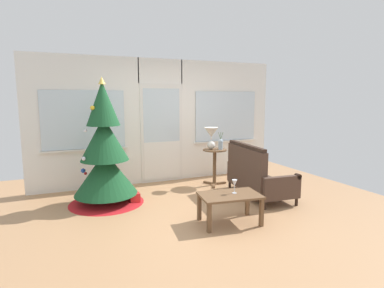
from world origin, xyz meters
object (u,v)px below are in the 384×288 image
Objects in this scene: side_table at (215,160)px; gift_box at (135,198)px; settee_sofa at (255,176)px; table_lamp at (211,135)px; coffee_table at (230,199)px; christmas_tree at (105,157)px; flower_vase at (221,144)px; wine_glass at (235,183)px.

side_table is 4.46× the size of gift_box.
side_table is 1.85m from gift_box.
table_lamp is (-0.38, 1.00, 0.64)m from settee_sofa.
table_lamp is at bearing 70.99° from coffee_table.
gift_box is (0.44, -0.17, -0.71)m from christmas_tree.
settee_sofa reaches higher than side_table.
flower_vase is 2.00m from coffee_table.
coffee_table is 0.22m from wine_glass.
table_lamp is at bearing 111.07° from settee_sofa.
coffee_table is at bearing -111.05° from side_table.
side_table is (2.18, 0.27, -0.27)m from christmas_tree.
christmas_tree is 12.69× the size of gift_box.
coffee_table is (-0.70, -1.83, -0.16)m from side_table.
coffee_table is at bearing -109.01° from table_lamp.
table_lamp is (2.12, 0.31, 0.23)m from christmas_tree.
christmas_tree reaches higher than side_table.
christmas_tree is 2.21m from wine_glass.
settee_sofa is 1.63× the size of coffee_table.
coffee_table is (-0.80, -1.77, -0.49)m from flower_vase.
wine_glass is (-0.56, -1.85, -0.46)m from table_lamp.
christmas_tree is at bearing -174.82° from flower_vase.
gift_box is (-1.84, -0.38, -0.77)m from flower_vase.
side_table is at bearing -33.69° from table_lamp.
settee_sofa is 1.35m from coffee_table.
table_lamp is at bearing 147.99° from flower_vase.
flower_vase is (0.16, -0.10, -0.17)m from table_lamp.
gift_box is at bearing -21.58° from christmas_tree.
table_lamp is at bearing 15.93° from gift_box.
flower_vase reaches higher than coffee_table.
settee_sofa is at bearing 42.08° from wine_glass.
flower_vase is at bearing -32.01° from table_lamp.
flower_vase is at bearing 5.18° from christmas_tree.
christmas_tree is at bearing -173.02° from side_table.
settee_sofa is at bearing -75.97° from flower_vase.
side_table is at bearing 149.04° from flower_vase.
flower_vase is 2.12× the size of gift_box.
flower_vase reaches higher than settee_sofa.
settee_sofa is 3.33× the size of table_lamp.
settee_sofa is at bearing -15.40° from christmas_tree.
christmas_tree is 0.85m from gift_box.
coffee_table reaches higher than gift_box.
coffee_table is (1.48, -1.56, -0.43)m from christmas_tree.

